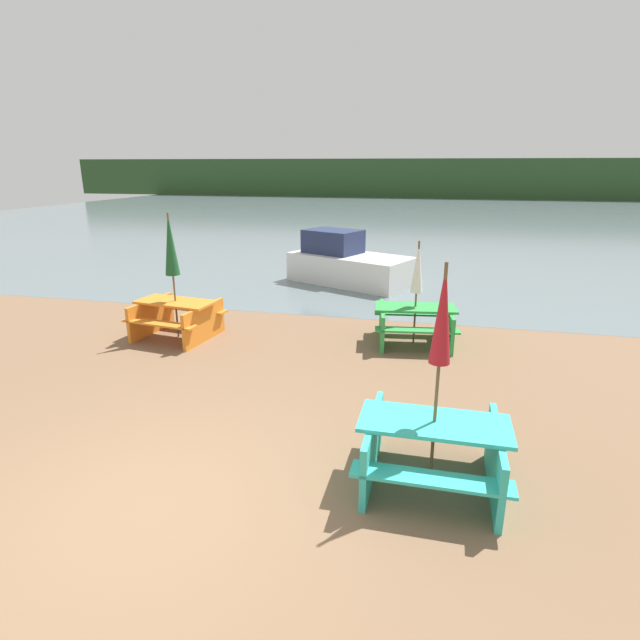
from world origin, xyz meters
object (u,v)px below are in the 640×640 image
Objects in this scene: picnic_table_orange at (177,315)px; umbrella_white at (418,268)px; umbrella_crimson at (442,318)px; umbrella_darkgreen at (170,245)px; picnic_table_green at (415,321)px; picnic_table_teal at (433,447)px; boat at (347,263)px.

umbrella_white reaches higher than picnic_table_orange.
umbrella_crimson reaches higher than umbrella_white.
picnic_table_green is at bearing 8.70° from umbrella_darkgreen.
umbrella_white reaches higher than picnic_table_teal.
picnic_table_orange is 0.44× the size of boat.
umbrella_darkgreen is at bearing -171.30° from umbrella_white.
picnic_table_orange is 0.86× the size of umbrella_white.
umbrella_darkgreen is at bearing -171.30° from picnic_table_green.
picnic_table_teal is at bearing -36.86° from umbrella_darkgreen.
picnic_table_orange is (-5.11, 3.83, 0.01)m from picnic_table_teal.
picnic_table_green is 4.96m from umbrella_darkgreen.
boat is (-2.22, 4.92, -0.92)m from umbrella_white.
umbrella_crimson is 1.23× the size of umbrella_white.
picnic_table_orange is 0.70× the size of umbrella_crimson.
picnic_table_teal is 0.79× the size of umbrella_white.
umbrella_darkgreen is 1.24× the size of umbrella_white.
boat is (2.48, 5.64, 0.12)m from picnic_table_orange.
umbrella_darkgreen is (-4.70, -0.72, 1.42)m from picnic_table_green.
picnic_table_green is at bearing 8.70° from picnic_table_orange.
umbrella_white is at bearing 95.21° from umbrella_crimson.
umbrella_darkgreen is at bearing -89.61° from boat.
picnic_table_green is 0.69× the size of umbrella_crimson.
umbrella_crimson reaches higher than picnic_table_green.
umbrella_darkgreen reaches higher than picnic_table_green.
umbrella_white is at bearing 8.70° from picnic_table_orange.
umbrella_white is 5.48m from boat.
picnic_table_green is 1.05m from umbrella_white.
umbrella_crimson is (5.11, -3.83, 1.45)m from picnic_table_orange.
umbrella_darkgreen is (-5.11, 3.83, 1.42)m from picnic_table_teal.
picnic_table_teal is 0.41× the size of boat.
picnic_table_teal is at bearing -36.86° from picnic_table_orange.
picnic_table_teal is 0.93× the size of picnic_table_green.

